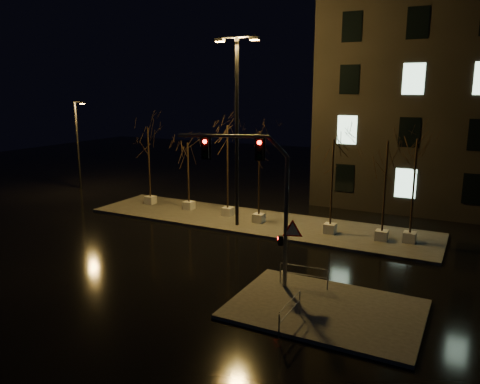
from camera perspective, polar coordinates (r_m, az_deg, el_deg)
The scene contains 15 objects.
ground at distance 24.28m, azimuth -4.39°, elevation -7.28°, with size 90.00×90.00×0.00m, color black.
median at distance 29.27m, azimuth 1.79°, elevation -3.64°, with size 22.00×5.00×0.15m, color #3F3D38.
sidewalk_corner at distance 18.42m, azimuth 10.36°, elevation -13.85°, with size 7.00×5.00×0.15m, color #3F3D38.
tree_0 at distance 33.37m, azimuth -11.13°, elevation 5.69°, with size 1.80×1.80×5.59m.
tree_1 at distance 31.46m, azimuth -6.37°, elevation 4.17°, with size 1.80×1.80×4.68m.
tree_2 at distance 29.52m, azimuth -1.55°, elevation 5.65°, with size 1.80×1.80×5.99m.
tree_3 at distance 27.99m, azimuth 2.37°, elevation 4.88°, with size 1.80×1.80×5.74m.
tree_4 at distance 26.32m, azimuth 11.26°, elevation 3.76°, with size 1.80×1.80×5.49m.
tree_5 at distance 25.71m, azimuth 17.43°, elevation 3.32°, with size 1.80×1.80×5.55m.
tree_6 at distance 25.85m, azimuth 20.62°, elevation 3.40°, with size 1.80×1.80×5.70m.
traffic_signal_mast at distance 18.69m, azimuth 2.59°, elevation 0.39°, with size 4.92×1.66×6.28m.
streetlight_main at distance 27.24m, azimuth -0.38°, elevation 8.79°, with size 2.72×0.33×10.91m.
streetlight_far at distance 41.12m, azimuth -19.14°, elevation 5.89°, with size 1.41×0.50×7.25m.
guard_rail_a at distance 19.80m, azimuth 7.76°, elevation -9.76°, with size 2.06×0.20×0.89m.
guard_rail_b at distance 16.68m, azimuth 6.11°, elevation -14.04°, with size 0.05×1.98×0.94m.
Camera 1 is at (12.09, -19.40, 8.16)m, focal length 35.00 mm.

